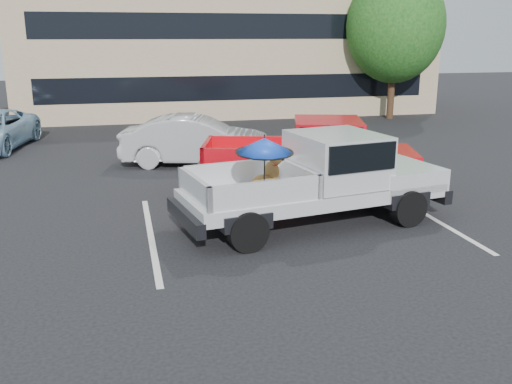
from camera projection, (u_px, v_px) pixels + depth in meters
ground at (330, 260)px, 10.04m from camera, size 90.00×90.00×0.00m
stripe_left at (151, 236)px, 11.24m from camera, size 0.12×5.00×0.01m
stripe_right at (426, 214)px, 12.58m from camera, size 0.12×5.00×0.01m
motel_building at (224, 47)px, 29.31m from camera, size 20.40×8.40×6.30m
tree_right at (395, 26)px, 25.93m from camera, size 4.46×4.46×6.78m
tree_back at (283, 24)px, 32.70m from camera, size 4.68×4.68×7.11m
silver_pickup at (327, 174)px, 11.82m from camera, size 5.95×2.93×2.06m
red_pickup at (321, 152)px, 14.20m from camera, size 5.86×3.36×1.83m
silver_sedan at (197, 140)px, 17.26m from camera, size 4.76×2.59×1.49m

